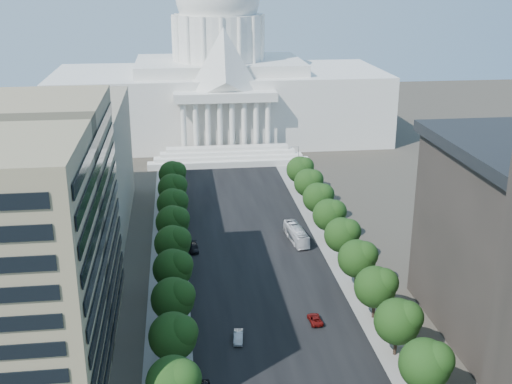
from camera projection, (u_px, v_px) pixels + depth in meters
name	position (u px, v px, depth m)	size (l,w,h in m)	color
road_asphalt	(249.00, 233.00, 154.02)	(30.00, 260.00, 0.01)	black
sidewalk_left	(169.00, 237.00, 151.79)	(8.00, 260.00, 0.02)	gray
sidewalk_right	(326.00, 230.00, 156.24)	(8.00, 260.00, 0.02)	gray
capitol	(220.00, 84.00, 236.45)	(120.00, 56.00, 73.00)	white
office_block_left_far	(44.00, 169.00, 152.87)	(38.00, 52.00, 30.00)	gray
tree_l_b	(175.00, 382.00, 87.77)	(7.79, 7.60, 9.97)	#33261C
tree_l_c	(175.00, 335.00, 99.02)	(7.79, 7.60, 9.97)	#33261C
tree_l_d	(175.00, 298.00, 110.28)	(7.79, 7.60, 9.97)	#33261C
tree_l_e	(174.00, 268.00, 121.53)	(7.79, 7.60, 9.97)	#33261C
tree_l_f	(174.00, 242.00, 132.78)	(7.79, 7.60, 9.97)	#33261C
tree_l_g	(174.00, 221.00, 144.03)	(7.79, 7.60, 9.97)	#33261C
tree_l_h	(174.00, 203.00, 155.28)	(7.79, 7.60, 9.97)	#33261C
tree_l_i	(174.00, 187.00, 166.54)	(7.79, 7.60, 9.97)	#33261C
tree_l_j	(173.00, 174.00, 177.79)	(7.79, 7.60, 9.97)	#33261C
tree_r_b	(428.00, 363.00, 91.98)	(7.79, 7.60, 9.97)	#33261C
tree_r_c	(400.00, 320.00, 103.24)	(7.79, 7.60, 9.97)	#33261C
tree_r_d	(377.00, 286.00, 114.49)	(7.79, 7.60, 9.97)	#33261C
tree_r_e	(359.00, 258.00, 125.74)	(7.79, 7.60, 9.97)	#33261C
tree_r_f	(343.00, 234.00, 136.99)	(7.79, 7.60, 9.97)	#33261C
tree_r_g	(330.00, 214.00, 148.25)	(7.79, 7.60, 9.97)	#33261C
tree_r_h	(319.00, 197.00, 159.50)	(7.79, 7.60, 9.97)	#33261C
tree_r_i	(309.00, 182.00, 170.75)	(7.79, 7.60, 9.97)	#33261C
tree_r_j	(301.00, 169.00, 182.00)	(7.79, 7.60, 9.97)	#33261C
streetlight_b	(411.00, 326.00, 102.87)	(2.61, 0.44, 9.00)	gray
streetlight_c	(366.00, 260.00, 126.31)	(2.61, 0.44, 9.00)	gray
streetlight_d	(336.00, 214.00, 149.75)	(2.61, 0.44, 9.00)	gray
streetlight_e	(313.00, 181.00, 173.20)	(2.61, 0.44, 9.00)	gray
streetlight_f	(297.00, 156.00, 196.64)	(2.61, 0.44, 9.00)	gray
car_silver	(238.00, 337.00, 109.06)	(1.56, 4.48, 1.48)	#A2A4AA
car_red	(315.00, 319.00, 114.83)	(2.13, 4.63, 1.29)	#650D0B
car_dark_b	(194.00, 248.00, 144.02)	(2.11, 5.20, 1.51)	black
city_bus	(296.00, 234.00, 149.13)	(2.90, 12.38, 3.45)	white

